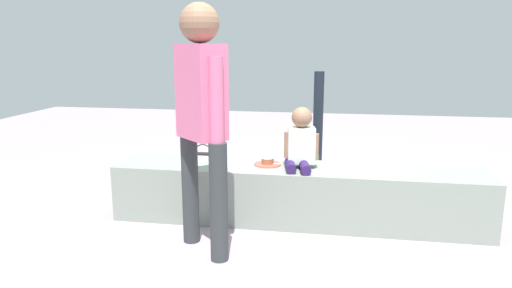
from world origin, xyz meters
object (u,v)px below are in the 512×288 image
Objects in this scene: child_seated at (301,142)px; water_bottle_near_gift at (285,178)px; handbag_black_leather at (203,163)px; gift_bag at (308,170)px; adult_standing at (202,107)px; cake_plate at (268,162)px; party_cup_red at (417,187)px.

child_seated is 1.11m from water_bottle_near_gift.
handbag_black_leather is (-1.15, 1.21, -0.54)m from child_seated.
gift_bag reaches higher than water_bottle_near_gift.
adult_standing reaches higher than child_seated.
child_seated reaches higher than water_bottle_near_gift.
gift_bag reaches higher than handbag_black_leather.
child_seated reaches higher than handbag_black_leather.
gift_bag is at bearing 89.20° from child_seated.
party_cup_red is (1.34, 0.89, -0.42)m from cake_plate.
water_bottle_near_gift is 0.54× the size of handbag_black_leather.
gift_bag is 3.14× the size of party_cup_red.
water_bottle_near_gift is at bearing -158.31° from gift_bag.
handbag_black_leather is at bearing 133.56° from child_seated.
cake_plate reaches higher than water_bottle_near_gift.
adult_standing is 4.76× the size of gift_bag.
gift_bag is 1.18m from handbag_black_leather.
adult_standing reaches higher than water_bottle_near_gift.
adult_standing is 7.44× the size of cake_plate.
water_bottle_near_gift reaches higher than party_cup_red.
cake_plate is at bearing -93.51° from water_bottle_near_gift.
handbag_black_leather is at bearing 162.83° from water_bottle_near_gift.
handbag_black_leather is at bearing 127.15° from cake_plate.
child_seated is at bearing -90.80° from gift_bag.
party_cup_red is 2.24m from handbag_black_leather.
party_cup_red is at bearing 41.24° from child_seated.
handbag_black_leather reaches higher than party_cup_red.
adult_standing is 2.49m from party_cup_red.
party_cup_red is (1.28, 0.02, -0.03)m from water_bottle_near_gift.
child_seated is at bearing 46.18° from adult_standing.
child_seated is 2.61× the size of water_bottle_near_gift.
water_bottle_near_gift is (0.05, 0.87, -0.39)m from cake_plate.
cake_plate is 1.50m from handbag_black_leather.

